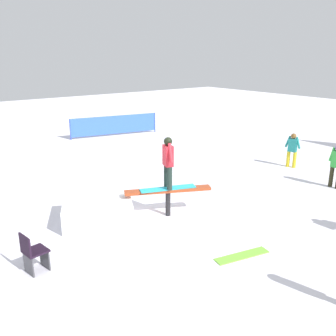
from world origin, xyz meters
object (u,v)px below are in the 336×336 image
at_px(loose_snowboard_lime, 242,256).
at_px(folding_chair, 33,254).
at_px(loose_snowboard_white, 43,180).
at_px(rail_feature, 168,193).
at_px(bystander_teal, 292,148).
at_px(main_rider_on_rail, 168,164).

bearing_deg(loose_snowboard_lime, folding_chair, 162.82).
height_order(loose_snowboard_white, folding_chair, folding_chair).
xyz_separation_m(rail_feature, bystander_teal, (6.73, 0.69, 0.10)).
relative_size(rail_feature, bystander_teal, 1.66).
bearing_deg(main_rider_on_rail, loose_snowboard_lime, -70.12).
height_order(rail_feature, loose_snowboard_lime, rail_feature).
relative_size(loose_snowboard_lime, loose_snowboard_white, 0.93).
relative_size(main_rider_on_rail, bystander_teal, 1.14).
bearing_deg(loose_snowboard_white, rail_feature, 140.22).
distance_m(rail_feature, main_rider_on_rail, 0.84).
distance_m(main_rider_on_rail, loose_snowboard_lime, 3.15).
height_order(main_rider_on_rail, loose_snowboard_lime, main_rider_on_rail).
relative_size(loose_snowboard_white, folding_chair, 1.62).
relative_size(rail_feature, folding_chair, 2.59).
bearing_deg(bystander_teal, loose_snowboard_lime, -80.98).
bearing_deg(main_rider_on_rail, bystander_teal, 26.45).
bearing_deg(loose_snowboard_lime, rail_feature, 101.82).
bearing_deg(bystander_teal, main_rider_on_rail, -102.22).
xyz_separation_m(main_rider_on_rail, folding_chair, (-3.92, -0.55, -1.10)).
relative_size(rail_feature, main_rider_on_rail, 1.46).
height_order(bystander_teal, loose_snowboard_white, bystander_teal).
xyz_separation_m(loose_snowboard_lime, loose_snowboard_white, (-1.70, 7.87, 0.00)).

